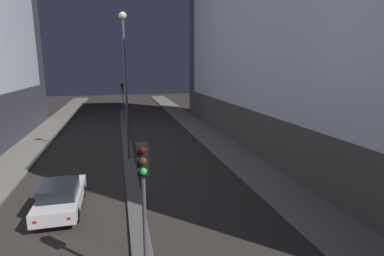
{
  "coord_description": "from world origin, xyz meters",
  "views": [
    {
      "loc": [
        -0.58,
        -4.41,
        6.6
      ],
      "look_at": [
        6.46,
        23.8,
        0.5
      ],
      "focal_mm": 28.0,
      "sensor_mm": 36.0,
      "label": 1
    }
  ],
  "objects_px": {
    "car_left_lane": "(61,196)",
    "traffic_light_near": "(143,184)",
    "street_lamp": "(125,68)",
    "traffic_light_mid": "(122,93)"
  },
  "relations": [
    {
      "from": "car_left_lane",
      "to": "traffic_light_near",
      "type": "bearing_deg",
      "value": -60.59
    },
    {
      "from": "street_lamp",
      "to": "car_left_lane",
      "type": "xyz_separation_m",
      "value": [
        -3.33,
        -6.96,
        -5.72
      ]
    },
    {
      "from": "car_left_lane",
      "to": "street_lamp",
      "type": "bearing_deg",
      "value": 64.45
    },
    {
      "from": "traffic_light_mid",
      "to": "car_left_lane",
      "type": "distance_m",
      "value": 22.7
    },
    {
      "from": "traffic_light_near",
      "to": "car_left_lane",
      "type": "bearing_deg",
      "value": 119.41
    },
    {
      "from": "traffic_light_near",
      "to": "street_lamp",
      "type": "relative_size",
      "value": 0.45
    },
    {
      "from": "traffic_light_mid",
      "to": "street_lamp",
      "type": "bearing_deg",
      "value": -90.0
    },
    {
      "from": "car_left_lane",
      "to": "traffic_light_mid",
      "type": "bearing_deg",
      "value": 81.51
    },
    {
      "from": "traffic_light_near",
      "to": "traffic_light_mid",
      "type": "xyz_separation_m",
      "value": [
        0.0,
        28.21,
        0.0
      ]
    },
    {
      "from": "traffic_light_mid",
      "to": "street_lamp",
      "type": "xyz_separation_m",
      "value": [
        0.0,
        -15.34,
        3.09
      ]
    }
  ]
}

